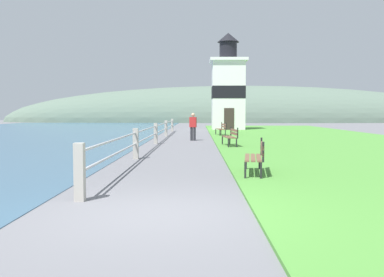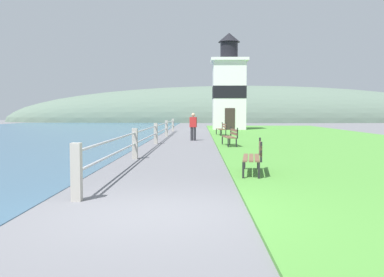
{
  "view_description": "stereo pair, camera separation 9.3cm",
  "coord_description": "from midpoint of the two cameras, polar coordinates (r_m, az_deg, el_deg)",
  "views": [
    {
      "loc": [
        0.69,
        -6.78,
        1.64
      ],
      "look_at": [
        0.4,
        14.89,
        0.3
      ],
      "focal_mm": 40.0,
      "sensor_mm": 36.0,
      "label": 1
    },
    {
      "loc": [
        0.78,
        -6.77,
        1.64
      ],
      "look_at": [
        0.4,
        14.89,
        0.3
      ],
      "focal_mm": 40.0,
      "sensor_mm": 36.0,
      "label": 2
    }
  ],
  "objects": [
    {
      "name": "seawall_railing",
      "position": [
        22.12,
        -4.74,
        0.94
      ],
      "size": [
        0.18,
        28.61,
        1.08
      ],
      "color": "#A8A399",
      "rests_on": "ground_plane"
    },
    {
      "name": "person_strolling",
      "position": [
        24.57,
        0.27,
        1.72
      ],
      "size": [
        0.42,
        0.29,
        1.59
      ],
      "rotation": [
        0.0,
        0.0,
        1.36
      ],
      "color": "#28282D",
      "rests_on": "ground_plane"
    },
    {
      "name": "ground_plane",
      "position": [
        7.01,
        -5.11,
        -10.02
      ],
      "size": [
        160.0,
        160.0,
        0.0
      ],
      "primitive_type": "plane",
      "color": "slate"
    },
    {
      "name": "grass_verge",
      "position": [
        25.09,
        16.87,
        -0.29
      ],
      "size": [
        12.0,
        51.93,
        0.06
      ],
      "color": "#4C8E38",
      "rests_on": "ground_plane"
    },
    {
      "name": "lighthouse",
      "position": [
        39.79,
        5.01,
        6.58
      ],
      "size": [
        3.36,
        3.36,
        8.88
      ],
      "color": "white",
      "rests_on": "ground_plane"
    },
    {
      "name": "park_bench_near",
      "position": [
        11.13,
        8.61,
        -2.2
      ],
      "size": [
        0.68,
        1.78,
        0.94
      ],
      "rotation": [
        0.0,
        0.0,
        3.02
      ],
      "color": "brown",
      "rests_on": "ground_plane"
    },
    {
      "name": "park_bench_far",
      "position": [
        29.47,
        4.14,
        1.39
      ],
      "size": [
        0.68,
        1.72,
        0.94
      ],
      "rotation": [
        0.0,
        0.0,
        3.27
      ],
      "color": "brown",
      "rests_on": "ground_plane"
    },
    {
      "name": "distant_hillside",
      "position": [
        71.78,
        6.84,
        2.21
      ],
      "size": [
        80.0,
        16.0,
        12.0
      ],
      "color": "#566B5B",
      "rests_on": "ground_plane"
    },
    {
      "name": "park_bench_midway",
      "position": [
        20.19,
        5.34,
        0.39
      ],
      "size": [
        0.65,
        1.84,
        0.94
      ],
      "rotation": [
        0.0,
        0.0,
        3.24
      ],
      "color": "brown",
      "rests_on": "ground_plane"
    }
  ]
}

